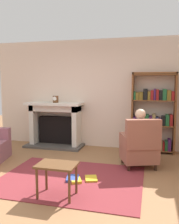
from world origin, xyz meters
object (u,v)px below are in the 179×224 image
(mantel_clock, at_px, (56,99))
(bookshelf, at_px, (153,115))
(seated_reader, at_px, (138,135))
(armchair_reading, at_px, (140,146))
(side_table, at_px, (57,169))
(fireplace, at_px, (56,123))

(mantel_clock, bearing_deg, bookshelf, 3.27)
(seated_reader, bearing_deg, armchair_reading, 90.00)
(mantel_clock, distance_m, armchair_reading, 2.50)
(armchair_reading, xyz_separation_m, side_table, (-1.08, -1.51, -0.02))
(mantel_clock, xyz_separation_m, bookshelf, (2.38, 0.14, -0.33))
(bookshelf, bearing_deg, side_table, -116.38)
(seated_reader, height_order, side_table, seated_reader)
(bookshelf, relative_size, side_table, 3.34)
(armchair_reading, height_order, side_table, armchair_reading)
(side_table, bearing_deg, fireplace, 112.83)
(fireplace, xyz_separation_m, seated_reader, (2.15, -1.01, 0.02))
(mantel_clock, bearing_deg, armchair_reading, -25.49)
(armchair_reading, relative_size, side_table, 1.73)
(mantel_clock, height_order, bookshelf, bookshelf)
(armchair_reading, relative_size, seated_reader, 0.85)
(armchair_reading, height_order, seated_reader, seated_reader)
(fireplace, bearing_deg, bookshelf, 0.82)
(mantel_clock, height_order, armchair_reading, mantel_clock)
(fireplace, bearing_deg, armchair_reading, -27.10)
(fireplace, xyz_separation_m, armchair_reading, (2.19, -1.12, -0.17))
(fireplace, xyz_separation_m, side_table, (1.11, -2.63, -0.19))
(fireplace, xyz_separation_m, bookshelf, (2.43, 0.03, 0.29))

